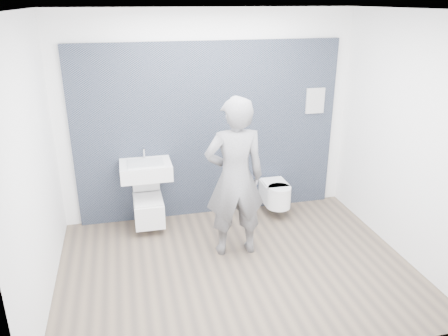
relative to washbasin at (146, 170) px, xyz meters
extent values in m
plane|color=brown|center=(0.90, -1.20, -0.83)|extent=(4.00, 4.00, 0.00)
plane|color=white|center=(0.90, 0.30, 0.57)|extent=(4.00, 0.00, 4.00)
plane|color=white|center=(0.90, -2.70, 0.57)|extent=(4.00, 0.00, 4.00)
plane|color=white|center=(-1.10, -1.20, 0.57)|extent=(0.00, 3.00, 3.00)
plane|color=white|center=(2.90, -1.20, 0.57)|extent=(0.00, 3.00, 3.00)
plane|color=white|center=(0.90, -1.20, 1.97)|extent=(4.00, 4.00, 0.00)
cube|color=black|center=(0.90, 0.27, -0.83)|extent=(3.60, 0.06, 2.40)
cube|color=white|center=(0.00, 0.00, -0.01)|extent=(0.65, 0.49, 0.20)
cube|color=silver|center=(0.00, -0.02, 0.09)|extent=(0.46, 0.33, 0.03)
cylinder|color=silver|center=(0.00, 0.18, 0.17)|extent=(0.02, 0.02, 0.16)
cylinder|color=silver|center=(0.00, 0.13, 0.24)|extent=(0.02, 0.11, 0.02)
cylinder|color=silver|center=(0.00, 0.22, -0.17)|extent=(0.04, 0.04, 0.13)
cube|color=white|center=(0.00, -0.03, -0.57)|extent=(0.38, 0.55, 0.32)
cylinder|color=silver|center=(0.00, -0.07, -0.43)|extent=(0.27, 0.27, 0.03)
cube|color=white|center=(0.00, -0.07, -0.40)|extent=(0.36, 0.44, 0.02)
cube|color=white|center=(0.00, 0.16, -0.19)|extent=(0.36, 0.09, 0.40)
cube|color=silver|center=(0.00, 0.21, -0.69)|extent=(0.10, 0.06, 0.08)
cube|color=white|center=(1.79, 0.05, -0.53)|extent=(0.34, 0.39, 0.28)
cylinder|color=white|center=(1.79, -0.15, -0.53)|extent=(0.34, 0.34, 0.28)
cube|color=white|center=(1.79, 0.02, -0.37)|extent=(0.32, 0.37, 0.03)
cylinder|color=white|center=(1.79, -0.17, -0.37)|extent=(0.32, 0.32, 0.03)
cube|color=silver|center=(1.79, 0.21, -0.63)|extent=(0.09, 0.06, 0.08)
cube|color=white|center=(2.41, 0.23, -0.83)|extent=(0.27, 0.03, 0.36)
imported|color=gray|center=(0.97, -0.85, 0.13)|extent=(0.72, 0.48, 1.93)
camera|label=1|loc=(-0.23, -5.33, 2.06)|focal=35.00mm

